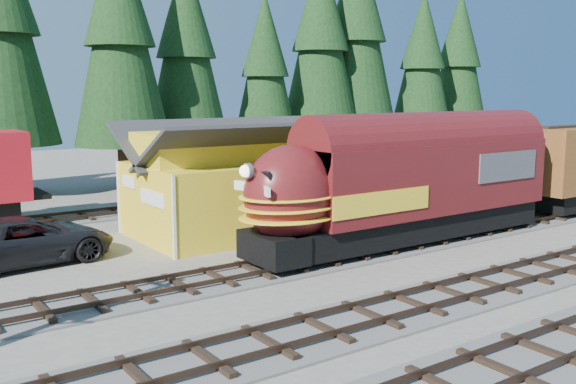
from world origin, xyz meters
TOP-DOWN VIEW (x-y plane):
  - ground at (0.00, 0.00)m, footprint 120.00×120.00m
  - track_siding at (10.00, 4.00)m, footprint 68.00×3.20m
  - track_spur at (-10.00, 18.00)m, footprint 32.00×3.20m
  - depot at (-0.00, 10.50)m, footprint 12.80×7.00m
  - conifer_backdrop at (4.94, 25.16)m, footprint 80.44×23.98m
  - locomotive at (2.77, 4.00)m, footprint 15.97×3.18m
  - pickup_truck_a at (-10.99, 10.21)m, footprint 6.90×3.67m

SIDE VIEW (x-z plane):
  - ground at x=0.00m, z-range 0.00..0.00m
  - track_siding at x=10.00m, z-range -0.11..0.22m
  - track_spur at x=-10.00m, z-range -0.11..0.22m
  - pickup_truck_a at x=-10.99m, z-range 0.00..1.85m
  - locomotive at x=2.77m, z-range 0.37..4.71m
  - depot at x=0.00m, z-range 0.31..5.61m
  - conifer_backdrop at x=4.94m, z-range 1.63..19.01m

